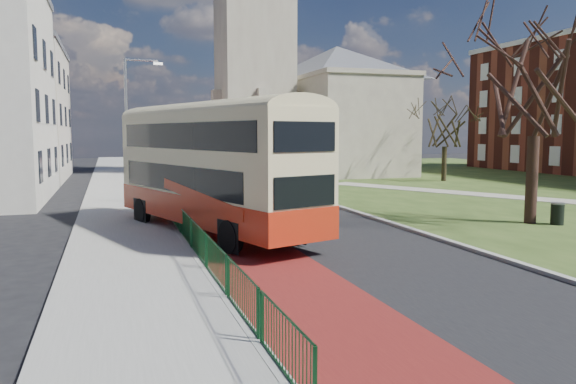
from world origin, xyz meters
name	(u,v)px	position (x,y,z in m)	size (l,w,h in m)	color
ground	(313,271)	(0.00, 0.00, 0.00)	(160.00, 160.00, 0.00)	black
road_carriageway	(226,196)	(1.50, 20.00, 0.01)	(9.00, 120.00, 0.01)	black
bus_lane	(183,197)	(-1.20, 20.00, 0.01)	(3.40, 120.00, 0.01)	#591414
pavement_west	(119,199)	(-5.00, 20.00, 0.06)	(4.00, 120.00, 0.12)	gray
kerb_west	(153,197)	(-3.00, 20.00, 0.07)	(0.25, 120.00, 0.13)	#999993
kerb_east	(286,190)	(6.10, 22.00, 0.07)	(0.25, 80.00, 0.13)	#999993
grass_green	(522,183)	(26.00, 22.00, 0.02)	(40.00, 80.00, 0.04)	#2E4619
pedestrian_railing	(191,234)	(-2.95, 4.00, 0.55)	(0.07, 24.00, 1.12)	#0C3819
gothic_church	(299,39)	(12.56, 38.00, 13.13)	(16.38, 18.00, 40.00)	gray
street_block_far	(2,112)	(-14.00, 38.00, 5.76)	(10.30, 16.30, 11.50)	beige
streetlamp	(129,122)	(-4.35, 18.00, 4.59)	(2.13, 0.18, 8.00)	gray
bus	(211,162)	(-1.71, 6.91, 2.84)	(6.41, 12.17, 4.98)	#AA240F
winter_tree_near	(537,66)	(12.05, 5.11, 6.82)	(7.83, 7.83, 9.79)	#321E19
winter_tree_far	(445,119)	(20.85, 25.24, 5.09)	(6.35, 6.35, 7.30)	black
litter_bin	(557,214)	(12.82, 4.37, 0.52)	(0.75, 0.75, 0.95)	black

